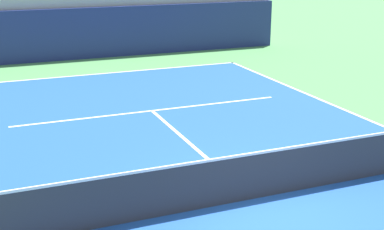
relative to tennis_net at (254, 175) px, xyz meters
The scene contains 9 objects.
ground_plane 0.51m from the tennis_net, ahead, with size 80.00×80.00×0.00m, color #4C8C4C.
court_surface 0.50m from the tennis_net, ahead, with size 11.00×24.00×0.01m, color #1E4C99.
baseline_far 11.96m from the tennis_net, 90.00° to the left, with size 11.00×0.10×0.00m, color white.
service_line_far 6.42m from the tennis_net, 90.00° to the left, with size 8.26×0.10×0.00m, color white.
centre_service_line 3.24m from the tennis_net, 90.00° to the left, with size 0.10×6.40×0.00m, color white.
back_wall 15.34m from the tennis_net, 90.00° to the left, with size 18.36×0.30×2.25m, color navy.
stands_tier_lower 16.70m from the tennis_net, 90.00° to the left, with size 18.36×2.40×2.80m, color #9E9E99.
stands_tier_upper 19.13m from the tennis_net, 90.00° to the left, with size 18.36×2.40×3.84m, color #9E9E99.
tennis_net is the anchor object (origin of this frame).
Camera 1 is at (-4.65, -8.26, 4.64)m, focal length 49.66 mm.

